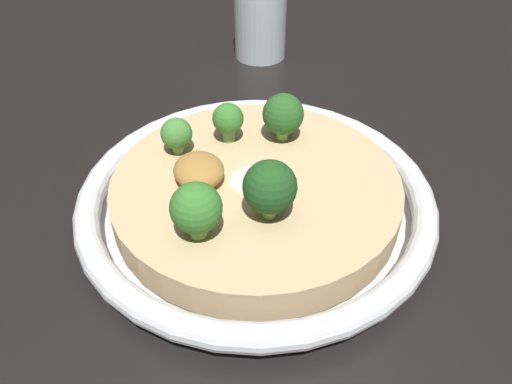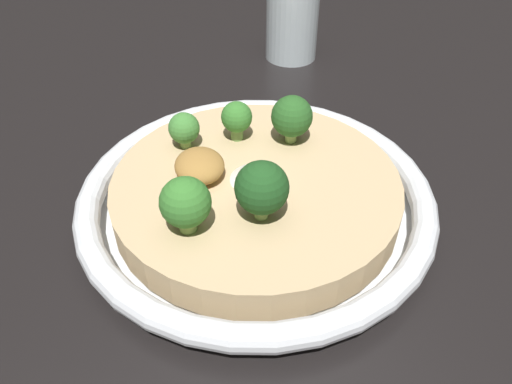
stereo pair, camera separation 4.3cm
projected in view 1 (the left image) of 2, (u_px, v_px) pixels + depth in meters
name	position (u px, v px, depth m)	size (l,w,h in m)	color
ground_plane	(256.00, 212.00, 0.44)	(6.00, 6.00, 0.00)	black
risotto_bowl	(256.00, 196.00, 0.43)	(0.30, 0.30, 0.04)	silver
cheese_sprinkle	(254.00, 170.00, 0.41)	(0.04, 0.04, 0.02)	white
crispy_onion_garnish	(199.00, 170.00, 0.41)	(0.05, 0.04, 0.02)	#A37538
broccoli_left	(229.00, 120.00, 0.45)	(0.03, 0.03, 0.04)	#668E47
broccoli_front	(196.00, 209.00, 0.35)	(0.04, 0.04, 0.05)	#759E4C
broccoli_back_left	(283.00, 115.00, 0.45)	(0.04, 0.04, 0.04)	#84A856
broccoli_front_left	(177.00, 134.00, 0.43)	(0.03, 0.03, 0.03)	#759E4C
broccoli_right	(270.00, 187.00, 0.36)	(0.04, 0.04, 0.05)	#84A856
drinking_glass	(260.00, 18.00, 0.65)	(0.07, 0.07, 0.10)	silver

